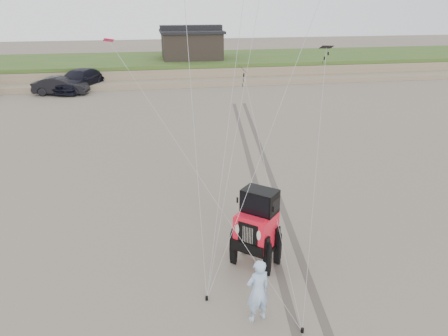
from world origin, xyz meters
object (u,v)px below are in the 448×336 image
Objects in this scene: truck_c at (79,80)px; man at (258,291)px; truck_b at (61,86)px; cabin at (191,44)px; jeep at (256,236)px.

truck_c reaches higher than man.
man is (9.49, -30.04, 0.14)m from truck_b.
cabin is 12.81m from truck_c.
cabin is at bearing 56.27° from truck_c.
cabin reaches higher than truck_b.
jeep is (10.05, -27.60, 0.24)m from truck_b.
cabin is at bearing 128.63° from jeep.
cabin reaches higher than man.
man is at bearing -61.15° from jeep.
truck_b is 29.38m from jeep.
man reaches higher than truck_b.
jeep reaches higher than man.
truck_c is at bearing 148.56° from jeep.
man is (8.18, -31.68, -0.02)m from truck_c.
truck_c is at bearing -148.94° from cabin.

